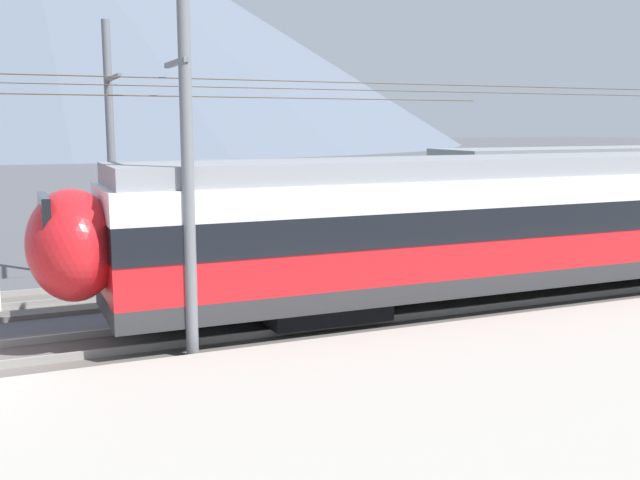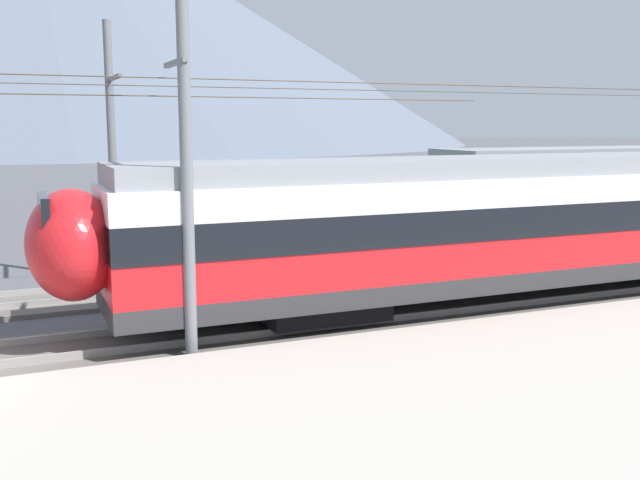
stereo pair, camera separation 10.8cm
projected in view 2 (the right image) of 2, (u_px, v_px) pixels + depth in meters
name	position (u px, v px, depth m)	size (l,w,h in m)	color
train_near_platform	(564.00, 217.00, 19.51)	(26.47, 2.93, 4.27)	#2D2D30
catenary_mast_mid	(185.00, 164.00, 13.98)	(44.08, 1.74, 7.48)	slate
catenary_mast_far_side	(113.00, 147.00, 21.18)	(44.08, 2.38, 7.59)	slate
mountain_central_peak	(31.00, 9.00, 176.41)	(207.62, 207.62, 64.03)	#515B6B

